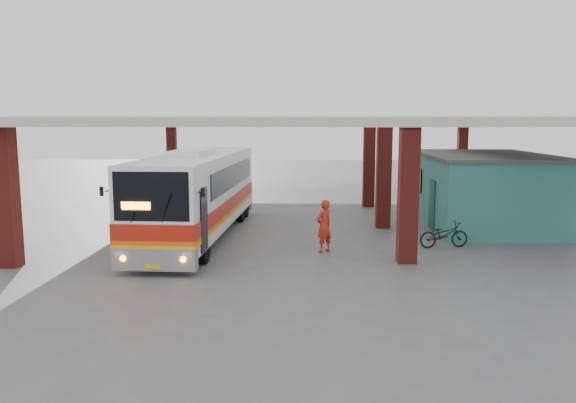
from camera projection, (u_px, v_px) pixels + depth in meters
The scene contains 8 objects.
ground at pixel (313, 242), 21.22m from camera, with size 90.00×90.00×0.00m, color #515154.
brick_columns at pixel (344, 173), 25.80m from camera, with size 20.10×21.60×4.35m.
canopy_roof at pixel (323, 122), 26.99m from camera, with size 21.00×23.00×0.30m, color beige.
shop_building at pixel (483, 189), 24.66m from camera, with size 5.20×8.20×3.11m.
coach_bus at pixel (199, 193), 21.88m from camera, with size 2.92×12.02×3.48m.
motorcycle at pixel (444, 235), 20.15m from camera, with size 0.63×1.81×0.95m, color black.
pedestrian at pixel (324, 226), 19.42m from camera, with size 0.67×0.44×1.83m, color red.
red_chair at pixel (417, 206), 27.33m from camera, with size 0.56×0.56×0.89m.
Camera 1 is at (-0.13, -20.81, 4.52)m, focal length 35.00 mm.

